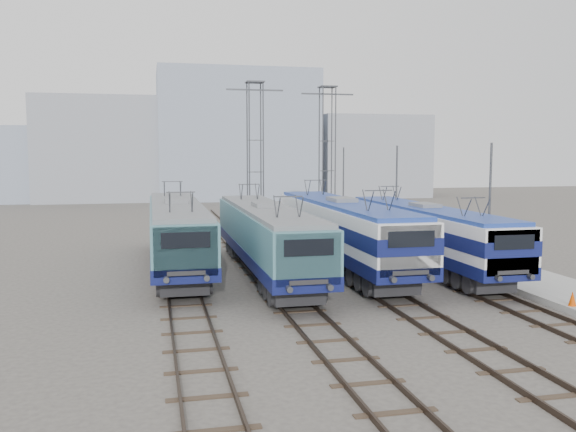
% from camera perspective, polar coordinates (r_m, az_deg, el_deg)
% --- Properties ---
extents(ground, '(160.00, 160.00, 0.00)m').
position_cam_1_polar(ground, '(27.67, 4.70, -7.65)').
color(ground, '#514C47').
extents(platform, '(4.00, 70.00, 0.30)m').
position_cam_1_polar(platform, '(38.82, 15.63, -3.70)').
color(platform, '#9E9E99').
rests_on(platform, ground).
extents(locomotive_far_left, '(2.91, 18.36, 3.46)m').
position_cam_1_polar(locomotive_far_left, '(34.21, -10.37, -1.23)').
color(locomotive_far_left, '#111753').
rests_on(locomotive_far_left, ground).
extents(locomotive_center_left, '(2.86, 18.03, 3.39)m').
position_cam_1_polar(locomotive_center_left, '(31.89, -2.04, -1.72)').
color(locomotive_center_left, '#111753').
rests_on(locomotive_center_left, ground).
extents(locomotive_center_right, '(2.96, 18.70, 3.52)m').
position_cam_1_polar(locomotive_center_right, '(33.96, 5.12, -1.05)').
color(locomotive_center_right, '#111753').
rests_on(locomotive_center_right, ground).
extents(locomotive_far_right, '(2.72, 17.18, 3.23)m').
position_cam_1_polar(locomotive_far_right, '(34.64, 12.77, -1.34)').
color(locomotive_far_right, '#111753').
rests_on(locomotive_far_right, ground).
extents(catenary_tower_west, '(4.50, 1.20, 12.00)m').
position_cam_1_polar(catenary_tower_west, '(48.34, -3.09, 6.08)').
color(catenary_tower_west, '#3F4247').
rests_on(catenary_tower_west, ground).
extents(catenary_tower_east, '(4.50, 1.20, 12.00)m').
position_cam_1_polar(catenary_tower_east, '(51.76, 3.69, 6.06)').
color(catenary_tower_east, '#3F4247').
rests_on(catenary_tower_east, ground).
extents(mast_front, '(0.12, 0.12, 7.00)m').
position_cam_1_polar(mast_front, '(32.44, 18.32, 0.34)').
color(mast_front, '#3F4247').
rests_on(mast_front, ground).
extents(mast_mid, '(0.12, 0.12, 7.00)m').
position_cam_1_polar(mast_mid, '(43.13, 10.10, 1.85)').
color(mast_mid, '#3F4247').
rests_on(mast_mid, ground).
extents(mast_rear, '(0.12, 0.12, 7.00)m').
position_cam_1_polar(mast_rear, '(54.37, 5.20, 2.73)').
color(mast_rear, '#3F4247').
rests_on(mast_rear, ground).
extents(safety_cone, '(0.31, 0.31, 0.61)m').
position_cam_1_polar(safety_cone, '(27.46, 25.07, -7.01)').
color(safety_cone, '#DF4702').
rests_on(safety_cone, platform).
extents(building_west, '(18.00, 12.00, 14.00)m').
position_cam_1_polar(building_west, '(87.86, -16.65, 5.98)').
color(building_west, '#979CA8').
rests_on(building_west, ground).
extents(building_center, '(22.00, 14.00, 18.00)m').
position_cam_1_polar(building_center, '(88.52, -4.89, 7.50)').
color(building_center, '#93A0B6').
rests_on(building_center, ground).
extents(building_east, '(16.00, 12.00, 12.00)m').
position_cam_1_polar(building_east, '(93.35, 7.44, 5.54)').
color(building_east, '#979CA8').
rests_on(building_east, ground).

